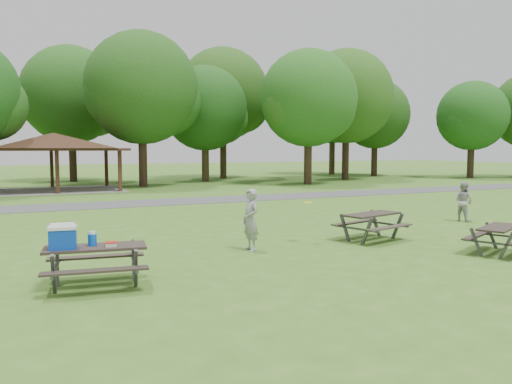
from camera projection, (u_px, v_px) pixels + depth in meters
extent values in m
plane|color=#3B681D|center=(288.00, 257.00, 12.63)|extent=(160.00, 160.00, 0.00)
cube|color=#454548|center=(153.00, 203.00, 25.22)|extent=(120.00, 3.20, 0.02)
cube|color=#321B12|center=(57.00, 173.00, 29.96)|extent=(0.22, 0.22, 2.60)
cube|color=#352313|center=(52.00, 169.00, 34.82)|extent=(0.22, 0.22, 2.60)
cube|color=#391E14|center=(120.00, 171.00, 31.55)|extent=(0.22, 0.22, 2.60)
cube|color=#331A12|center=(106.00, 168.00, 36.40)|extent=(0.22, 0.22, 2.60)
cube|color=#321C14|center=(54.00, 149.00, 32.27)|extent=(8.60, 6.60, 0.16)
pyramid|color=#311E13|center=(53.00, 140.00, 32.22)|extent=(7.01, 7.01, 1.00)
cube|color=gray|center=(55.00, 190.00, 32.50)|extent=(8.40, 6.40, 0.03)
cylinder|color=black|center=(143.00, 159.00, 35.80)|extent=(0.60, 0.60, 4.02)
sphere|color=#184313|center=(141.00, 88.00, 35.36)|extent=(8.00, 8.00, 8.00)
sphere|color=#164413|center=(165.00, 101.00, 36.47)|extent=(5.20, 5.20, 5.20)
sphere|color=#153F12|center=(119.00, 95.00, 34.55)|extent=(4.80, 4.80, 4.80)
cylinder|color=#322316|center=(205.00, 161.00, 41.54)|extent=(0.60, 0.60, 3.43)
sphere|color=#144012|center=(205.00, 108.00, 41.16)|extent=(7.00, 7.00, 7.00)
sphere|color=#1B4D16|center=(221.00, 117.00, 42.17)|extent=(4.55, 4.55, 4.55)
sphere|color=#1B4E16|center=(189.00, 114.00, 40.43)|extent=(4.20, 4.20, 4.20)
cylinder|color=black|center=(308.00, 160.00, 38.25)|extent=(0.60, 0.60, 3.78)
sphere|color=#1A4F16|center=(308.00, 98.00, 37.85)|extent=(7.40, 7.40, 7.40)
sphere|color=#1D4E16|center=(325.00, 109.00, 38.90)|extent=(4.81, 4.81, 4.81)
sphere|color=#204D16|center=(293.00, 105.00, 37.08)|extent=(4.44, 4.44, 4.44)
cylinder|color=black|center=(345.00, 156.00, 43.96)|extent=(0.60, 0.60, 4.20)
sphere|color=#1F4A15|center=(346.00, 96.00, 43.50)|extent=(8.20, 8.20, 8.20)
sphere|color=#143F12|center=(361.00, 107.00, 44.64)|extent=(5.33, 5.33, 5.33)
sphere|color=#1C4212|center=(332.00, 103.00, 42.68)|extent=(4.92, 4.92, 4.92)
cylinder|color=black|center=(374.00, 158.00, 49.70)|extent=(0.60, 0.60, 3.57)
sphere|color=#173E11|center=(375.00, 114.00, 49.33)|extent=(6.80, 6.80, 6.80)
sphere|color=#153E11|center=(385.00, 122.00, 50.31)|extent=(4.42, 4.42, 4.42)
sphere|color=#173F12|center=(365.00, 119.00, 48.61)|extent=(4.08, 4.08, 4.08)
cylinder|color=black|center=(471.00, 160.00, 46.44)|extent=(0.60, 0.60, 3.36)
sphere|color=#144614|center=(472.00, 116.00, 46.08)|extent=(6.40, 6.40, 6.40)
sphere|color=#184212|center=(480.00, 123.00, 47.03)|extent=(4.16, 4.16, 4.16)
sphere|color=#144413|center=(464.00, 121.00, 45.40)|extent=(3.84, 3.84, 3.84)
cylinder|color=black|center=(73.00, 157.00, 41.27)|extent=(0.60, 0.60, 4.13)
sphere|color=#194614|center=(71.00, 95.00, 40.83)|extent=(8.00, 8.00, 8.00)
sphere|color=#1B4F16|center=(93.00, 106.00, 41.94)|extent=(5.20, 5.20, 5.20)
sphere|color=#194714|center=(50.00, 101.00, 40.02)|extent=(4.80, 4.80, 4.80)
cylinder|color=#332216|center=(223.00, 154.00, 45.93)|extent=(0.60, 0.60, 4.55)
sphere|color=#1E4513|center=(223.00, 94.00, 45.45)|extent=(8.40, 8.40, 8.40)
sphere|color=#144814|center=(241.00, 104.00, 46.61)|extent=(5.46, 5.46, 5.46)
sphere|color=#1A4012|center=(206.00, 100.00, 44.61)|extent=(5.04, 5.04, 5.04)
cylinder|color=#312216|center=(332.00, 154.00, 52.86)|extent=(0.60, 0.60, 4.27)
sphere|color=#144513|center=(333.00, 105.00, 52.41)|extent=(8.00, 8.00, 8.00)
sphere|color=#174614|center=(345.00, 114.00, 53.53)|extent=(5.20, 5.20, 5.20)
sphere|color=#1A3F12|center=(321.00, 110.00, 51.60)|extent=(4.80, 4.80, 4.80)
cube|color=#2A221E|center=(95.00, 247.00, 9.85)|extent=(2.04, 1.05, 0.05)
cube|color=black|center=(95.00, 271.00, 9.27)|extent=(1.96, 0.56, 0.04)
cube|color=#2E2721|center=(96.00, 257.00, 10.49)|extent=(1.96, 0.56, 0.04)
cube|color=#3F3F42|center=(54.00, 275.00, 9.28)|extent=(0.12, 0.41, 0.84)
cube|color=#404042|center=(57.00, 265.00, 10.06)|extent=(0.12, 0.41, 0.84)
cube|color=#424245|center=(55.00, 268.00, 9.67)|extent=(0.29, 1.57, 0.05)
cube|color=#404042|center=(136.00, 269.00, 9.72)|extent=(0.12, 0.41, 0.84)
cube|color=#434346|center=(133.00, 260.00, 10.49)|extent=(0.12, 0.41, 0.84)
cube|color=#414143|center=(135.00, 263.00, 10.10)|extent=(0.29, 1.57, 0.05)
cube|color=#0C3AB6|center=(63.00, 239.00, 9.56)|extent=(0.54, 0.43, 0.38)
cube|color=white|center=(62.00, 227.00, 9.54)|extent=(0.56, 0.46, 0.06)
cylinder|color=white|center=(62.00, 224.00, 9.53)|extent=(0.43, 0.09, 0.03)
cylinder|color=blue|center=(92.00, 240.00, 9.88)|extent=(0.20, 0.20, 0.23)
cylinder|color=white|center=(92.00, 233.00, 9.86)|extent=(0.15, 0.15, 0.05)
cube|color=silver|center=(111.00, 245.00, 9.81)|extent=(0.24, 0.24, 0.07)
cube|color=red|center=(111.00, 242.00, 9.81)|extent=(0.25, 0.25, 0.02)
cube|color=black|center=(372.00, 214.00, 14.90)|extent=(2.05, 1.22, 0.05)
cube|color=#322B24|center=(389.00, 227.00, 14.44)|extent=(1.93, 0.75, 0.04)
cube|color=#2E2821|center=(355.00, 222.00, 15.41)|extent=(1.93, 0.75, 0.04)
cube|color=#464648|center=(367.00, 231.00, 14.15)|extent=(0.16, 0.41, 0.83)
cube|color=#3D3D3F|center=(345.00, 228.00, 14.76)|extent=(0.16, 0.41, 0.83)
cube|color=#434245|center=(356.00, 229.00, 14.45)|extent=(0.45, 1.53, 0.05)
cube|color=#454447|center=(397.00, 226.00, 15.10)|extent=(0.16, 0.41, 0.83)
cube|color=#464648|center=(376.00, 223.00, 15.71)|extent=(0.16, 0.41, 0.83)
cube|color=#3C3D3F|center=(386.00, 224.00, 15.40)|extent=(0.45, 1.53, 0.05)
cube|color=black|center=(499.00, 227.00, 12.99)|extent=(1.83, 1.30, 0.05)
cube|color=#2C2420|center=(476.00, 236.00, 13.38)|extent=(1.65, 0.91, 0.04)
cube|color=#444447|center=(506.00, 246.00, 12.30)|extent=(0.19, 0.35, 0.74)
cube|color=#3F3F42|center=(476.00, 242.00, 12.76)|extent=(0.19, 0.35, 0.74)
cube|color=#3B3B3D|center=(491.00, 243.00, 12.53)|extent=(0.61, 1.29, 0.05)
cube|color=#3D3D3F|center=(491.00, 236.00, 13.74)|extent=(0.19, 0.35, 0.74)
cube|color=#3D3D3F|center=(505.00, 236.00, 13.51)|extent=(0.61, 1.29, 0.05)
cylinder|color=#FFF828|center=(308.00, 203.00, 14.44)|extent=(0.32, 0.32, 0.02)
imported|color=gray|center=(251.00, 220.00, 13.35)|extent=(0.44, 0.63, 1.67)
imported|color=#A3A3A6|center=(463.00, 201.00, 18.80)|extent=(0.65, 0.79, 1.50)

